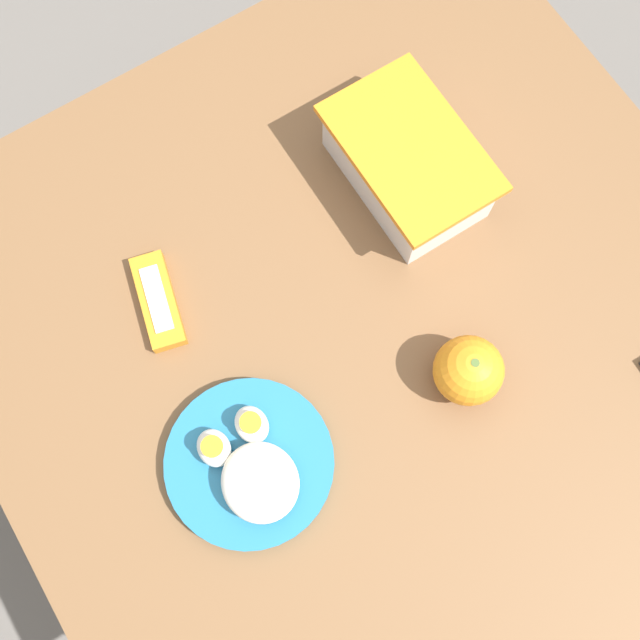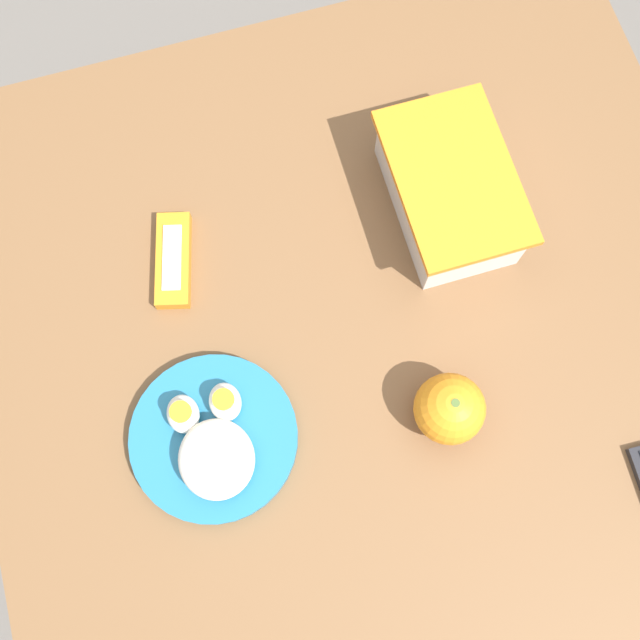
# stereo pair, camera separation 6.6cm
# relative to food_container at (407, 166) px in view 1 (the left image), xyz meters

# --- Properties ---
(ground_plane) EXTENTS (10.00, 10.00, 0.00)m
(ground_plane) POSITION_rel_food_container_xyz_m (0.15, -0.15, -0.75)
(ground_plane) COLOR #66605B
(table) EXTENTS (0.96, 0.93, 0.72)m
(table) POSITION_rel_food_container_xyz_m (0.15, -0.15, -0.13)
(table) COLOR brown
(table) RESTS_ON ground_plane
(food_container) EXTENTS (0.21, 0.14, 0.09)m
(food_container) POSITION_rel_food_container_xyz_m (0.00, 0.00, 0.00)
(food_container) COLOR white
(food_container) RESTS_ON table
(orange_fruit) EXTENTS (0.08, 0.08, 0.08)m
(orange_fruit) POSITION_rel_food_container_xyz_m (0.25, -0.09, 0.00)
(orange_fruit) COLOR orange
(orange_fruit) RESTS_ON table
(rice_plate) EXTENTS (0.19, 0.19, 0.06)m
(rice_plate) POSITION_rel_food_container_xyz_m (0.21, -0.35, -0.02)
(rice_plate) COLOR teal
(rice_plate) RESTS_ON table
(candy_bar) EXTENTS (0.13, 0.07, 0.02)m
(candy_bar) POSITION_rel_food_container_xyz_m (-0.02, -0.34, -0.03)
(candy_bar) COLOR orange
(candy_bar) RESTS_ON table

